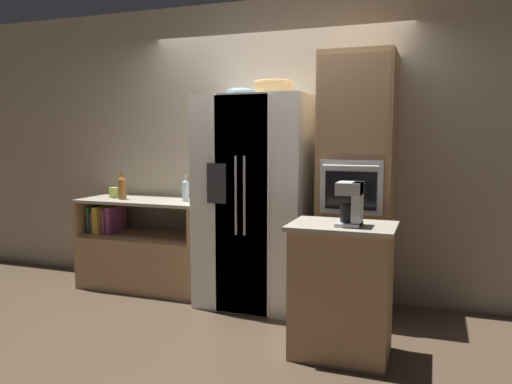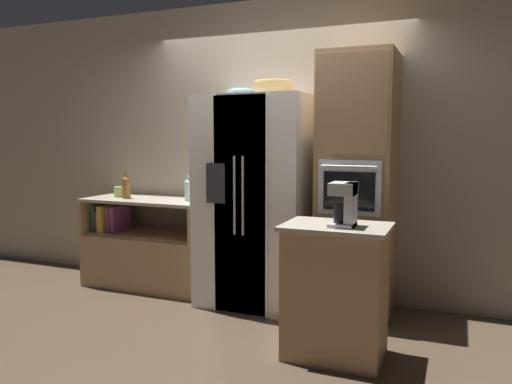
{
  "view_description": "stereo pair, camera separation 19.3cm",
  "coord_description": "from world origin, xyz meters",
  "px_view_note": "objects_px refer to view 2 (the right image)",
  "views": [
    {
      "loc": [
        1.45,
        -4.17,
        1.52
      ],
      "look_at": [
        -0.03,
        -0.07,
        1.03
      ],
      "focal_mm": 35.0,
      "sensor_mm": 36.0,
      "label": 1
    },
    {
      "loc": [
        1.63,
        -4.1,
        1.52
      ],
      "look_at": [
        -0.03,
        -0.07,
        1.03
      ],
      "focal_mm": 35.0,
      "sensor_mm": 36.0,
      "label": 2
    }
  ],
  "objects_px": {
    "wall_oven": "(357,186)",
    "coffee_maker": "(346,203)",
    "bottle_tall": "(188,189)",
    "mug": "(119,192)",
    "refrigerator": "(257,201)",
    "bottle_short": "(126,186)",
    "fruit_bowl": "(241,92)",
    "wicker_basket": "(274,87)"
  },
  "relations": [
    {
      "from": "refrigerator",
      "to": "mug",
      "type": "xyz_separation_m",
      "value": [
        -1.57,
        0.07,
        0.01
      ]
    },
    {
      "from": "coffee_maker",
      "to": "bottle_tall",
      "type": "bearing_deg",
      "value": 151.5
    },
    {
      "from": "bottle_short",
      "to": "coffee_maker",
      "type": "bearing_deg",
      "value": -20.17
    },
    {
      "from": "bottle_tall",
      "to": "bottle_short",
      "type": "xyz_separation_m",
      "value": [
        -0.68,
        -0.06,
        0.01
      ]
    },
    {
      "from": "wall_oven",
      "to": "coffee_maker",
      "type": "relative_size",
      "value": 7.54
    },
    {
      "from": "wall_oven",
      "to": "mug",
      "type": "relative_size",
      "value": 16.74
    },
    {
      "from": "wicker_basket",
      "to": "bottle_tall",
      "type": "relative_size",
      "value": 1.31
    },
    {
      "from": "wicker_basket",
      "to": "mug",
      "type": "bearing_deg",
      "value": 176.59
    },
    {
      "from": "coffee_maker",
      "to": "fruit_bowl",
      "type": "bearing_deg",
      "value": 143.77
    },
    {
      "from": "wicker_basket",
      "to": "coffee_maker",
      "type": "relative_size",
      "value": 1.15
    },
    {
      "from": "bottle_tall",
      "to": "mug",
      "type": "height_order",
      "value": "bottle_tall"
    },
    {
      "from": "wall_oven",
      "to": "wicker_basket",
      "type": "height_order",
      "value": "wall_oven"
    },
    {
      "from": "fruit_bowl",
      "to": "wall_oven",
      "type": "bearing_deg",
      "value": 8.05
    },
    {
      "from": "coffee_maker",
      "to": "mug",
      "type": "bearing_deg",
      "value": 159.46
    },
    {
      "from": "bottle_short",
      "to": "fruit_bowl",
      "type": "bearing_deg",
      "value": -3.02
    },
    {
      "from": "mug",
      "to": "coffee_maker",
      "type": "xyz_separation_m",
      "value": [
        2.57,
        -0.96,
        0.14
      ]
    },
    {
      "from": "bottle_tall",
      "to": "refrigerator",
      "type": "bearing_deg",
      "value": -4.18
    },
    {
      "from": "refrigerator",
      "to": "mug",
      "type": "bearing_deg",
      "value": 177.37
    },
    {
      "from": "wicker_basket",
      "to": "mug",
      "type": "relative_size",
      "value": 2.55
    },
    {
      "from": "wall_oven",
      "to": "mug",
      "type": "xyz_separation_m",
      "value": [
        -2.46,
        0.0,
        -0.16
      ]
    },
    {
      "from": "bottle_tall",
      "to": "wall_oven",
      "type": "bearing_deg",
      "value": 0.63
    },
    {
      "from": "wicker_basket",
      "to": "mug",
      "type": "distance_m",
      "value": 2.01
    },
    {
      "from": "refrigerator",
      "to": "mug",
      "type": "relative_size",
      "value": 14.25
    },
    {
      "from": "refrigerator",
      "to": "coffee_maker",
      "type": "xyz_separation_m",
      "value": [
        1.0,
        -0.89,
        0.15
      ]
    },
    {
      "from": "wicker_basket",
      "to": "coffee_maker",
      "type": "distance_m",
      "value": 1.47
    },
    {
      "from": "refrigerator",
      "to": "wall_oven",
      "type": "relative_size",
      "value": 0.85
    },
    {
      "from": "bottle_short",
      "to": "coffee_maker",
      "type": "xyz_separation_m",
      "value": [
        2.42,
        -0.89,
        0.07
      ]
    },
    {
      "from": "wall_oven",
      "to": "coffee_maker",
      "type": "bearing_deg",
      "value": -83.44
    },
    {
      "from": "wall_oven",
      "to": "bottle_short",
      "type": "bearing_deg",
      "value": -178.16
    },
    {
      "from": "fruit_bowl",
      "to": "mug",
      "type": "xyz_separation_m",
      "value": [
        -1.45,
        0.14,
        -0.96
      ]
    },
    {
      "from": "wicker_basket",
      "to": "coffee_maker",
      "type": "xyz_separation_m",
      "value": [
        0.83,
        -0.86,
        -0.85
      ]
    },
    {
      "from": "wall_oven",
      "to": "mug",
      "type": "distance_m",
      "value": 2.46
    },
    {
      "from": "wall_oven",
      "to": "wicker_basket",
      "type": "bearing_deg",
      "value": -171.75
    },
    {
      "from": "wicker_basket",
      "to": "coffee_maker",
      "type": "bearing_deg",
      "value": -46.07
    },
    {
      "from": "bottle_short",
      "to": "coffee_maker",
      "type": "distance_m",
      "value": 2.58
    },
    {
      "from": "wall_oven",
      "to": "coffee_maker",
      "type": "height_order",
      "value": "wall_oven"
    },
    {
      "from": "wicker_basket",
      "to": "bottle_short",
      "type": "height_order",
      "value": "wicker_basket"
    },
    {
      "from": "wall_oven",
      "to": "fruit_bowl",
      "type": "distance_m",
      "value": 1.3
    },
    {
      "from": "bottle_tall",
      "to": "mug",
      "type": "relative_size",
      "value": 1.95
    },
    {
      "from": "fruit_bowl",
      "to": "coffee_maker",
      "type": "xyz_separation_m",
      "value": [
        1.12,
        -0.82,
        -0.82
      ]
    },
    {
      "from": "wall_oven",
      "to": "bottle_short",
      "type": "xyz_separation_m",
      "value": [
        -2.31,
        -0.07,
        -0.09
      ]
    },
    {
      "from": "fruit_bowl",
      "to": "bottle_tall",
      "type": "bearing_deg",
      "value": 168.64
    }
  ]
}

